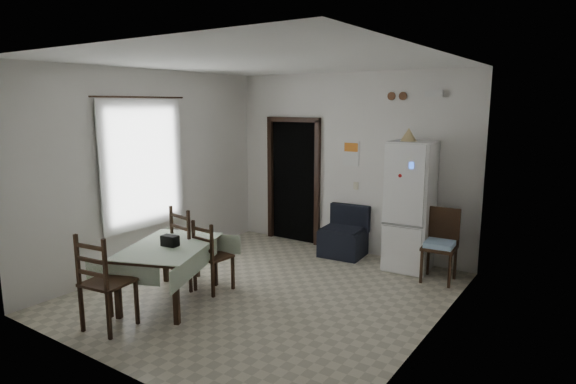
% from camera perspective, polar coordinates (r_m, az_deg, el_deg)
% --- Properties ---
extents(ground, '(4.50, 4.50, 0.00)m').
position_cam_1_polar(ground, '(6.37, -2.58, -11.81)').
color(ground, '#B2AA92').
rests_on(ground, ground).
extents(ceiling, '(4.20, 4.50, 0.02)m').
position_cam_1_polar(ceiling, '(5.91, -2.82, 15.16)').
color(ceiling, white).
rests_on(ceiling, ground).
extents(wall_back, '(4.20, 0.02, 2.90)m').
position_cam_1_polar(wall_back, '(7.87, 7.18, 3.35)').
color(wall_back, silver).
rests_on(wall_back, ground).
extents(wall_front, '(4.20, 0.02, 2.90)m').
position_cam_1_polar(wall_front, '(4.42, -20.47, -2.83)').
color(wall_front, silver).
rests_on(wall_front, ground).
extents(wall_left, '(0.02, 4.50, 2.90)m').
position_cam_1_polar(wall_left, '(7.41, -15.82, 2.60)').
color(wall_left, silver).
rests_on(wall_left, ground).
extents(wall_right, '(0.02, 4.50, 2.90)m').
position_cam_1_polar(wall_right, '(5.02, 16.87, -1.07)').
color(wall_right, silver).
rests_on(wall_right, ground).
extents(doorway, '(1.06, 0.52, 2.22)m').
position_cam_1_polar(doorway, '(8.62, 1.51, 1.43)').
color(doorway, black).
rests_on(doorway, ground).
extents(window_recess, '(0.10, 1.20, 1.60)m').
position_cam_1_polar(window_recess, '(7.31, -17.31, 3.21)').
color(window_recess, silver).
rests_on(window_recess, ground).
extents(curtain, '(0.02, 1.45, 1.85)m').
position_cam_1_polar(curtain, '(7.23, -16.76, 3.16)').
color(curtain, silver).
rests_on(curtain, ground).
extents(curtain_rod, '(0.02, 1.60, 0.02)m').
position_cam_1_polar(curtain_rod, '(7.17, -17.12, 10.70)').
color(curtain_rod, black).
rests_on(curtain_rod, ground).
extents(calendar, '(0.28, 0.02, 0.40)m').
position_cam_1_polar(calendar, '(7.82, 7.49, 4.55)').
color(calendar, white).
rests_on(calendar, ground).
extents(calendar_image, '(0.24, 0.01, 0.14)m').
position_cam_1_polar(calendar_image, '(7.81, 7.49, 5.28)').
color(calendar_image, orange).
rests_on(calendar_image, ground).
extents(light_switch, '(0.08, 0.02, 0.12)m').
position_cam_1_polar(light_switch, '(7.85, 8.06, 0.73)').
color(light_switch, beige).
rests_on(light_switch, ground).
extents(vent_left, '(0.12, 0.03, 0.12)m').
position_cam_1_polar(vent_left, '(7.51, 12.17, 11.05)').
color(vent_left, '#553422').
rests_on(vent_left, ground).
extents(vent_right, '(0.12, 0.03, 0.12)m').
position_cam_1_polar(vent_right, '(7.44, 13.47, 11.00)').
color(vent_right, '#553422').
rests_on(vent_right, ground).
extents(emergency_light, '(0.25, 0.07, 0.09)m').
position_cam_1_polar(emergency_light, '(7.26, 16.94, 11.10)').
color(emergency_light, white).
rests_on(emergency_light, ground).
extents(fridge, '(0.65, 0.65, 1.89)m').
position_cam_1_polar(fridge, '(7.20, 14.33, -1.64)').
color(fridge, white).
rests_on(fridge, ground).
extents(tan_cone, '(0.23, 0.23, 0.19)m').
position_cam_1_polar(tan_cone, '(7.03, 14.11, 6.63)').
color(tan_cone, tan).
rests_on(tan_cone, fridge).
extents(navy_seat, '(0.71, 0.69, 0.80)m').
position_cam_1_polar(navy_seat, '(7.75, 6.55, -4.67)').
color(navy_seat, black).
rests_on(navy_seat, ground).
extents(corner_chair, '(0.47, 0.47, 1.00)m').
position_cam_1_polar(corner_chair, '(6.91, 17.52, -6.13)').
color(corner_chair, black).
rests_on(corner_chair, ground).
extents(dining_table, '(1.35, 1.61, 0.71)m').
position_cam_1_polar(dining_table, '(6.18, -13.80, -9.32)').
color(dining_table, '#AFC2A6').
rests_on(dining_table, ground).
extents(black_bag, '(0.22, 0.15, 0.13)m').
position_cam_1_polar(black_bag, '(6.01, -13.81, -5.63)').
color(black_bag, black).
rests_on(black_bag, dining_table).
extents(dining_chair_far_left, '(0.54, 0.54, 1.09)m').
position_cam_1_polar(dining_chair_far_left, '(6.59, -11.13, -6.24)').
color(dining_chair_far_left, black).
rests_on(dining_chair_far_left, ground).
extents(dining_chair_far_right, '(0.44, 0.44, 0.94)m').
position_cam_1_polar(dining_chair_far_right, '(6.37, -8.84, -7.43)').
color(dining_chair_far_right, black).
rests_on(dining_chair_far_right, ground).
extents(dining_chair_near_head, '(0.52, 0.52, 1.08)m').
position_cam_1_polar(dining_chair_near_head, '(5.59, -20.58, -9.81)').
color(dining_chair_near_head, black).
rests_on(dining_chair_near_head, ground).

